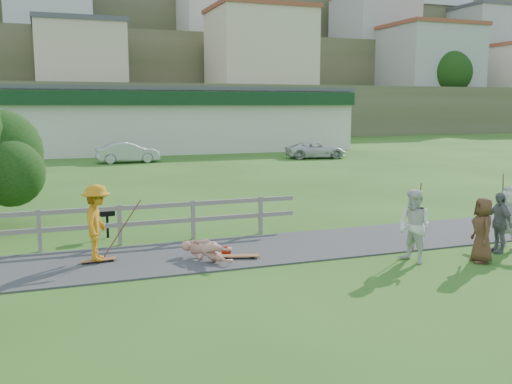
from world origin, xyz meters
The scene contains 20 objects.
ground centered at (0.00, 0.00, 0.00)m, with size 260.00×260.00×0.00m, color #2D5518.
path centered at (0.00, 1.50, 0.02)m, with size 34.00×3.00×0.04m, color #333336.
fence centered at (-4.62, 3.30, 0.72)m, with size 15.05×0.10×1.10m.
strip_mall centered at (4.00, 34.94, 2.58)m, with size 32.50×10.75×5.10m.
hillside centered at (0.00, 91.31, 14.41)m, with size 220.00×67.00×47.50m.
skater_rider centered at (-2.70, 1.62, 0.89)m, with size 1.16×0.66×1.79m, color orange.
skater_fallen centered at (-0.27, 0.91, 0.28)m, with size 1.52×0.36×0.56m, color tan.
spectator_a centered at (4.32, -0.84, 0.87)m, with size 0.85×0.66×1.75m, color silver.
spectator_b centered at (6.90, -0.77, 0.77)m, with size 0.91×0.38×1.55m, color slate.
spectator_c centered at (5.85, -1.37, 0.78)m, with size 0.76×0.50×1.56m, color #533221.
spectator_d centered at (7.48, -0.50, 0.83)m, with size 1.54×0.49×1.66m, color white.
car_silver centered at (1.17, 25.65, 0.66)m, with size 1.39×4.00×1.32m, color #B1B2B9.
car_white centered at (14.02, 24.27, 0.59)m, with size 1.94×4.21×1.17m, color silver.
bbq centered at (-2.23, 4.29, 0.42)m, with size 0.39×0.29×0.84m, color black, non-canonical shape.
longboard_rider centered at (-2.70, 1.62, 0.05)m, with size 0.83×0.20×0.09m, color brown, non-canonical shape.
longboard_fallen centered at (0.53, 0.81, 0.05)m, with size 0.94×0.23×0.10m, color brown, non-canonical shape.
helmet centered at (0.33, 1.26, 0.12)m, with size 0.25×0.25×0.25m, color #A01805.
pole_rider centered at (-2.10, 2.02, 0.85)m, with size 0.03×0.03×1.70m, color brown.
pole_spec_left centered at (4.99, -0.01, 0.89)m, with size 0.03×0.03×1.78m, color brown.
pole_spec_right centered at (7.47, -0.27, 0.97)m, with size 0.03×0.03×1.94m, color brown.
Camera 1 is at (-3.69, -11.88, 3.70)m, focal length 40.00 mm.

